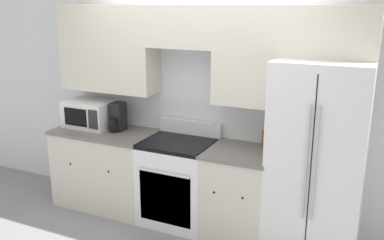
# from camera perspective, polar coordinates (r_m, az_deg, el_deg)

# --- Properties ---
(ground_plane) EXTENTS (12.00, 12.00, 0.00)m
(ground_plane) POSITION_cam_1_polar(r_m,az_deg,el_deg) (4.48, -1.75, -15.27)
(ground_plane) COLOR gray
(wall_back) EXTENTS (8.00, 0.39, 2.60)m
(wall_back) POSITION_cam_1_polar(r_m,az_deg,el_deg) (4.44, 1.59, 5.47)
(wall_back) COLOR silver
(wall_back) RESTS_ON ground_plane
(lower_cabinets_left) EXTENTS (1.16, 0.64, 0.90)m
(lower_cabinets_left) POSITION_cam_1_polar(r_m,az_deg,el_deg) (5.05, -11.29, -6.25)
(lower_cabinets_left) COLOR beige
(lower_cabinets_left) RESTS_ON ground_plane
(lower_cabinets_right) EXTENTS (0.65, 0.64, 0.90)m
(lower_cabinets_right) POSITION_cam_1_polar(r_m,az_deg,el_deg) (4.35, 6.25, -9.68)
(lower_cabinets_right) COLOR beige
(lower_cabinets_right) RESTS_ON ground_plane
(oven_range) EXTENTS (0.72, 0.65, 1.06)m
(oven_range) POSITION_cam_1_polar(r_m,az_deg,el_deg) (4.59, -1.80, -8.16)
(oven_range) COLOR white
(oven_range) RESTS_ON ground_plane
(refrigerator) EXTENTS (0.83, 0.74, 1.82)m
(refrigerator) POSITION_cam_1_polar(r_m,az_deg,el_deg) (4.06, 16.40, -5.09)
(refrigerator) COLOR white
(refrigerator) RESTS_ON ground_plane
(microwave) EXTENTS (0.55, 0.40, 0.31)m
(microwave) POSITION_cam_1_polar(r_m,az_deg,el_deg) (5.06, -13.40, 0.84)
(microwave) COLOR white
(microwave) RESTS_ON lower_cabinets_left
(bottle) EXTENTS (0.08, 0.08, 0.24)m
(bottle) POSITION_cam_1_polar(r_m,az_deg,el_deg) (4.28, 9.78, -2.44)
(bottle) COLOR brown
(bottle) RESTS_ON lower_cabinets_right
(coffee_maker) EXTENTS (0.14, 0.21, 0.32)m
(coffee_maker) POSITION_cam_1_polar(r_m,az_deg,el_deg) (4.84, -9.92, 0.28)
(coffee_maker) COLOR black
(coffee_maker) RESTS_ON lower_cabinets_left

